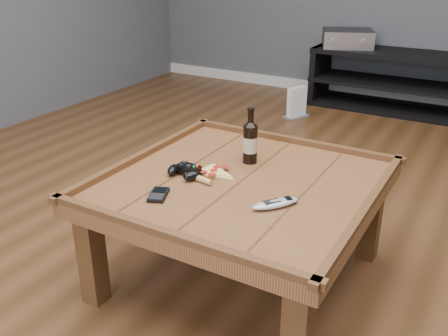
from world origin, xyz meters
The scene contains 11 objects.
ground centered at (0.00, 0.00, 0.00)m, with size 6.00×6.00×0.00m, color #432813.
baseboard centered at (0.00, 2.99, 0.05)m, with size 5.00×0.02×0.10m, color silver.
coffee_table centered at (0.00, 0.00, 0.39)m, with size 1.03×1.03×0.48m.
media_console centered at (0.00, 2.75, 0.25)m, with size 1.40×0.45×0.50m.
beer_bottle centered at (-0.06, 0.18, 0.55)m, with size 0.06×0.06×0.24m.
game_controller centered at (-0.21, -0.08, 0.47)m, with size 0.17×0.12×0.04m.
pizza_slice centered at (-0.13, -0.02, 0.46)m, with size 0.18×0.25×0.02m.
smartphone centered at (-0.20, -0.27, 0.46)m, with size 0.10×0.12×0.01m.
remote_control centered at (0.20, -0.13, 0.46)m, with size 0.15×0.18×0.03m.
av_receiver centered at (-0.45, 2.75, 0.57)m, with size 0.51×0.47×0.14m.
game_console centered at (-0.64, 2.15, 0.12)m, with size 0.18×0.23×0.25m.
Camera 1 is at (0.82, -1.55, 1.28)m, focal length 40.00 mm.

